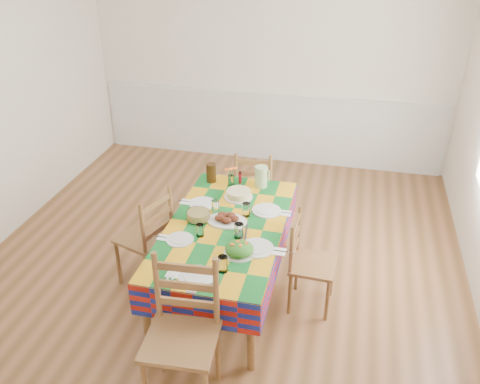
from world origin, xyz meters
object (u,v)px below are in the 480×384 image
(chair_near, at_px, (183,335))
(chair_left, at_px, (148,238))
(meat_platter, at_px, (227,219))
(green_pitcher, at_px, (261,177))
(chair_far, at_px, (254,189))
(dining_table, at_px, (225,233))
(tea_pitcher, at_px, (211,173))
(chair_right, at_px, (308,263))

(chair_near, bearing_deg, chair_left, 118.79)
(meat_platter, relative_size, chair_left, 0.37)
(green_pitcher, bearing_deg, chair_far, 111.86)
(meat_platter, bearing_deg, green_pitcher, 77.01)
(dining_table, height_order, chair_left, chair_left)
(dining_table, height_order, chair_far, chair_far)
(chair_near, bearing_deg, tea_pitcher, 96.21)
(chair_left, bearing_deg, green_pitcher, 150.60)
(dining_table, xyz_separation_m, tea_pitcher, (-0.33, 0.72, 0.16))
(green_pitcher, height_order, tea_pitcher, green_pitcher)
(chair_near, bearing_deg, chair_far, 85.84)
(green_pitcher, bearing_deg, chair_near, -94.85)
(green_pitcher, distance_m, chair_right, 0.98)
(dining_table, relative_size, meat_platter, 5.13)
(meat_platter, relative_size, chair_right, 0.40)
(dining_table, bearing_deg, tea_pitcher, 114.39)
(chair_near, bearing_deg, green_pitcher, 81.23)
(tea_pitcher, relative_size, chair_far, 0.21)
(chair_near, xyz_separation_m, chair_left, (-0.69, 1.08, -0.06))
(dining_table, bearing_deg, chair_far, 89.70)
(dining_table, height_order, chair_near, chair_near)
(chair_right, bearing_deg, green_pitcher, 39.07)
(chair_far, xyz_separation_m, chair_left, (-0.70, -1.11, 0.02))
(dining_table, relative_size, chair_far, 1.97)
(chair_right, bearing_deg, chair_near, 149.83)
(green_pitcher, height_order, chair_right, green_pitcher)
(tea_pitcher, xyz_separation_m, chair_far, (0.33, 0.38, -0.34))
(dining_table, distance_m, meat_platter, 0.12)
(green_pitcher, height_order, chair_far, chair_far)
(meat_platter, xyz_separation_m, chair_far, (0.01, 1.04, -0.27))
(green_pitcher, xyz_separation_m, chair_near, (-0.15, -1.83, -0.27))
(meat_platter, height_order, chair_left, chair_left)
(dining_table, relative_size, chair_right, 2.06)
(tea_pitcher, relative_size, chair_left, 0.20)
(chair_far, bearing_deg, meat_platter, 81.27)
(dining_table, xyz_separation_m, green_pitcher, (0.15, 0.73, 0.17))
(tea_pitcher, distance_m, chair_left, 0.88)
(meat_platter, height_order, chair_right, chair_right)
(meat_platter, xyz_separation_m, chair_left, (-0.69, -0.07, -0.25))
(green_pitcher, height_order, chair_left, chair_left)
(tea_pitcher, height_order, chair_left, chair_left)
(green_pitcher, distance_m, chair_left, 1.17)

